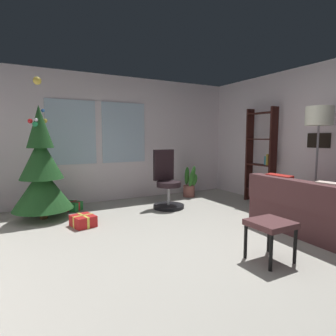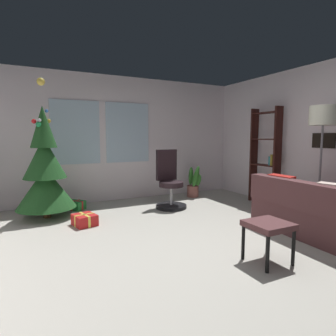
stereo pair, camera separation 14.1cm
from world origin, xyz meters
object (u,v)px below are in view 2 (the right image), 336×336
at_px(office_chair, 170,185).
at_px(bookshelf, 265,162).
at_px(gift_box_green, 76,205).
at_px(potted_plant, 194,184).
at_px(holiday_tree, 45,172).
at_px(gift_box_red, 85,220).
at_px(footstool, 268,228).
at_px(floor_lamp, 323,123).
at_px(couch, 336,217).

height_order(office_chair, bookshelf, bookshelf).
relative_size(gift_box_green, potted_plant, 0.54).
distance_m(gift_box_green, bookshelf, 3.64).
height_order(holiday_tree, gift_box_red, holiday_tree).
relative_size(footstool, potted_plant, 0.62).
bearing_deg(gift_box_green, holiday_tree, -147.36).
xyz_separation_m(holiday_tree, office_chair, (2.06, -0.30, -0.34)).
bearing_deg(floor_lamp, potted_plant, 105.52).
height_order(gift_box_red, gift_box_green, gift_box_red).
height_order(gift_box_green, office_chair, office_chair).
xyz_separation_m(footstool, gift_box_red, (-1.46, 2.11, -0.28)).
distance_m(footstool, floor_lamp, 2.13).
bearing_deg(floor_lamp, gift_box_green, 141.78).
bearing_deg(gift_box_green, floor_lamp, -38.22).
xyz_separation_m(footstool, potted_plant, (1.01, 3.07, -0.09)).
height_order(floor_lamp, potted_plant, floor_lamp).
distance_m(holiday_tree, gift_box_red, 1.06).
bearing_deg(potted_plant, couch, -83.44).
bearing_deg(holiday_tree, floor_lamp, -30.73).
bearing_deg(potted_plant, gift_box_green, 179.12).
distance_m(gift_box_red, floor_lamp, 3.76).
distance_m(footstool, bookshelf, 2.78).
xyz_separation_m(gift_box_red, gift_box_green, (0.02, 1.00, -0.00)).
bearing_deg(gift_box_red, floor_lamp, -24.98).
relative_size(holiday_tree, potted_plant, 3.19).
bearing_deg(gift_box_green, couch, -46.61).
bearing_deg(office_chair, floor_lamp, -49.96).
height_order(footstool, office_chair, office_chair).
relative_size(footstool, holiday_tree, 0.19).
distance_m(footstool, office_chair, 2.50).
bearing_deg(office_chair, bookshelf, -16.92).
relative_size(holiday_tree, gift_box_green, 5.93).
xyz_separation_m(couch, footstool, (-1.35, -0.16, 0.10)).
bearing_deg(holiday_tree, gift_box_red, -55.64).
height_order(couch, gift_box_red, couch).
bearing_deg(couch, gift_box_red, 145.20).
distance_m(couch, gift_box_green, 4.07).
xyz_separation_m(gift_box_green, bookshelf, (3.37, -1.16, 0.74)).
relative_size(gift_box_green, office_chair, 0.35).
height_order(footstool, floor_lamp, floor_lamp).
bearing_deg(gift_box_red, gift_box_green, 88.68).
bearing_deg(gift_box_green, office_chair, -21.31).
height_order(office_chair, floor_lamp, floor_lamp).
height_order(holiday_tree, gift_box_green, holiday_tree).
xyz_separation_m(gift_box_red, office_chair, (1.60, 0.38, 0.33)).
bearing_deg(floor_lamp, gift_box_red, 155.02).
height_order(gift_box_green, potted_plant, potted_plant).
height_order(couch, floor_lamp, floor_lamp).
bearing_deg(office_chair, couch, -62.52).
distance_m(couch, holiday_tree, 4.24).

